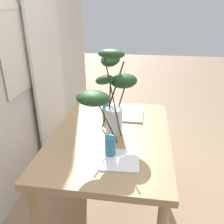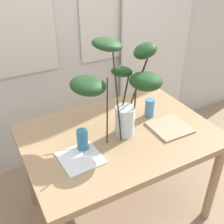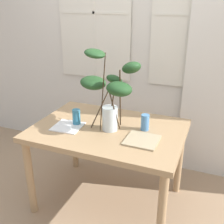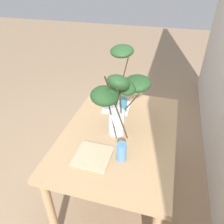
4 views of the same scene
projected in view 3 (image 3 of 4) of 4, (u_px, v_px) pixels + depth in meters
The scene contains 8 objects.
ground at pixel (109, 200), 2.59m from camera, with size 14.00×14.00×0.00m, color #9E7F60.
back_wall_with_windows at pixel (143, 26), 2.81m from camera, with size 5.32×0.14×3.01m.
dining_table at pixel (108, 138), 2.34m from camera, with size 1.26×0.89×0.76m.
vase_with_branches at pixel (108, 89), 2.17m from camera, with size 0.61×0.46×0.67m.
drinking_glass_blue_left at pixel (76, 117), 2.34m from camera, with size 0.07×0.07×0.14m, color teal.
drinking_glass_blue_right at pixel (145, 122), 2.24m from camera, with size 0.07×0.07×0.14m, color #4C84BC.
plate_square_left at pixel (68, 126), 2.32m from camera, with size 0.24×0.24×0.01m, color white.
plate_square_right at pixel (142, 140), 2.09m from camera, with size 0.25×0.25×0.01m, color tan.
Camera 3 is at (0.81, -1.91, 1.77)m, focal length 43.67 mm.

